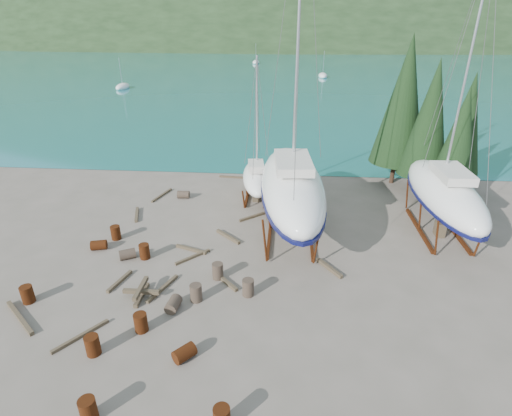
# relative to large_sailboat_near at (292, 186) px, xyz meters

# --- Properties ---
(ground) EXTENTS (600.00, 600.00, 0.00)m
(ground) POSITION_rel_large_sailboat_near_xyz_m (-2.60, -4.80, -3.20)
(ground) COLOR #60584C
(ground) RESTS_ON ground
(bay_water) EXTENTS (700.00, 700.00, 0.00)m
(bay_water) POSITION_rel_large_sailboat_near_xyz_m (-2.60, 310.20, -3.19)
(bay_water) COLOR teal
(bay_water) RESTS_ON ground
(far_hill) EXTENTS (800.00, 360.00, 110.00)m
(far_hill) POSITION_rel_large_sailboat_near_xyz_m (-2.60, 315.20, -3.20)
(far_hill) COLOR black
(far_hill) RESTS_ON ground
(far_house_left) EXTENTS (6.60, 5.60, 5.60)m
(far_house_left) POSITION_rel_large_sailboat_near_xyz_m (-62.60, 185.20, -0.27)
(far_house_left) COLOR beige
(far_house_left) RESTS_ON ground
(far_house_center) EXTENTS (6.60, 5.60, 5.60)m
(far_house_center) POSITION_rel_large_sailboat_near_xyz_m (-22.60, 185.20, -0.27)
(far_house_center) COLOR beige
(far_house_center) RESTS_ON ground
(far_house_right) EXTENTS (6.60, 5.60, 5.60)m
(far_house_right) POSITION_rel_large_sailboat_near_xyz_m (27.40, 185.20, -0.27)
(far_house_right) COLOR beige
(far_house_right) RESTS_ON ground
(cypress_near_right) EXTENTS (3.60, 3.60, 10.00)m
(cypress_near_right) POSITION_rel_large_sailboat_near_xyz_m (9.90, 7.20, 2.59)
(cypress_near_right) COLOR black
(cypress_near_right) RESTS_ON ground
(cypress_mid_right) EXTENTS (3.06, 3.06, 8.50)m
(cypress_mid_right) POSITION_rel_large_sailboat_near_xyz_m (11.40, 5.20, 1.72)
(cypress_mid_right) COLOR black
(cypress_mid_right) RESTS_ON ground
(cypress_back_left) EXTENTS (4.14, 4.14, 11.50)m
(cypress_back_left) POSITION_rel_large_sailboat_near_xyz_m (8.40, 9.20, 3.46)
(cypress_back_left) COLOR black
(cypress_back_left) RESTS_ON ground
(cypress_far_right) EXTENTS (3.24, 3.24, 9.00)m
(cypress_far_right) POSITION_rel_large_sailboat_near_xyz_m (12.90, 8.20, 2.01)
(cypress_far_right) COLOR black
(cypress_far_right) RESTS_ON ground
(moored_boat_left) EXTENTS (2.00, 5.00, 6.05)m
(moored_boat_left) POSITION_rel_large_sailboat_near_xyz_m (-32.60, 55.20, -2.81)
(moored_boat_left) COLOR white
(moored_boat_left) RESTS_ON ground
(moored_boat_mid) EXTENTS (2.00, 5.00, 6.05)m
(moored_boat_mid) POSITION_rel_large_sailboat_near_xyz_m (7.40, 75.20, -2.81)
(moored_boat_mid) COLOR white
(moored_boat_mid) RESTS_ON ground
(moored_boat_far) EXTENTS (2.00, 5.00, 6.05)m
(moored_boat_far) POSITION_rel_large_sailboat_near_xyz_m (-10.60, 105.20, -2.81)
(moored_boat_far) COLOR white
(moored_boat_far) RESTS_ON ground
(large_sailboat_near) EXTENTS (4.72, 12.89, 19.88)m
(large_sailboat_near) POSITION_rel_large_sailboat_near_xyz_m (0.00, 0.00, 0.00)
(large_sailboat_near) COLOR white
(large_sailboat_near) RESTS_ON ground
(large_sailboat_far) EXTENTS (3.30, 10.58, 16.64)m
(large_sailboat_far) POSITION_rel_large_sailboat_near_xyz_m (9.35, 0.79, -0.48)
(large_sailboat_far) COLOR white
(large_sailboat_far) RESTS_ON ground
(small_sailboat_shore) EXTENTS (2.81, 6.57, 10.19)m
(small_sailboat_shore) POSITION_rel_large_sailboat_near_xyz_m (-2.57, 5.05, -1.51)
(small_sailboat_shore) COLOR white
(small_sailboat_shore) RESTS_ON ground
(worker) EXTENTS (0.76, 0.85, 1.94)m
(worker) POSITION_rel_large_sailboat_near_xyz_m (-0.03, -0.68, -2.23)
(worker) COLOR #11264E
(worker) RESTS_ON ground
(drum_0) EXTENTS (0.58, 0.58, 0.88)m
(drum_0) POSITION_rel_large_sailboat_near_xyz_m (-12.54, -8.03, -2.76)
(drum_0) COLOR #55280E
(drum_0) RESTS_ON ground
(drum_1) EXTENTS (0.67, 0.94, 0.58)m
(drum_1) POSITION_rel_large_sailboat_near_xyz_m (-5.44, -8.02, -2.91)
(drum_1) COLOR #2D2823
(drum_1) RESTS_ON ground
(drum_2) EXTENTS (1.00, 0.79, 0.58)m
(drum_2) POSITION_rel_large_sailboat_near_xyz_m (-11.26, -3.07, -2.91)
(drum_2) COLOR #55280E
(drum_2) RESTS_ON ground
(drum_3) EXTENTS (0.58, 0.58, 0.88)m
(drum_3) POSITION_rel_large_sailboat_near_xyz_m (-6.78, -13.82, -2.76)
(drum_3) COLOR #55280E
(drum_3) RESTS_ON ground
(drum_4) EXTENTS (0.98, 0.75, 0.58)m
(drum_4) POSITION_rel_large_sailboat_near_xyz_m (-1.95, 6.11, -2.91)
(drum_4) COLOR #55280E
(drum_4) RESTS_ON ground
(drum_5) EXTENTS (0.58, 0.58, 0.88)m
(drum_5) POSITION_rel_large_sailboat_near_xyz_m (-3.78, -5.37, -2.76)
(drum_5) COLOR #2D2823
(drum_5) RESTS_ON ground
(drum_8) EXTENTS (0.58, 0.58, 0.88)m
(drum_8) POSITION_rel_large_sailboat_near_xyz_m (-10.74, -1.78, -2.76)
(drum_8) COLOR #55280E
(drum_8) RESTS_ON ground
(drum_9) EXTENTS (0.90, 0.60, 0.58)m
(drum_9) POSITION_rel_large_sailboat_near_xyz_m (-8.10, 4.69, -2.91)
(drum_9) COLOR #2D2823
(drum_9) RESTS_ON ground
(drum_10) EXTENTS (0.58, 0.58, 0.88)m
(drum_10) POSITION_rel_large_sailboat_near_xyz_m (-7.95, -10.97, -2.76)
(drum_10) COLOR #55280E
(drum_10) RESTS_ON ground
(drum_11) EXTENTS (0.98, 1.05, 0.58)m
(drum_11) POSITION_rel_large_sailboat_near_xyz_m (-0.12, 2.12, -2.91)
(drum_11) COLOR #2D2823
(drum_11) RESTS_ON ground
(drum_12) EXTENTS (1.02, 1.04, 0.58)m
(drum_12) POSITION_rel_large_sailboat_near_xyz_m (-4.19, -10.94, -2.91)
(drum_12) COLOR #55280E
(drum_12) RESTS_ON ground
(drum_13) EXTENTS (0.58, 0.58, 0.88)m
(drum_13) POSITION_rel_large_sailboat_near_xyz_m (-6.46, -9.51, -2.76)
(drum_13) COLOR #55280E
(drum_13) RESTS_ON ground
(drum_14) EXTENTS (0.58, 0.58, 0.88)m
(drum_14) POSITION_rel_large_sailboat_near_xyz_m (-8.24, -3.78, -2.76)
(drum_14) COLOR #55280E
(drum_14) RESTS_ON ground
(drum_15) EXTENTS (1.05, 0.92, 0.58)m
(drum_15) POSITION_rel_large_sailboat_near_xyz_m (-9.20, -3.91, -2.91)
(drum_15) COLOR #2D2823
(drum_15) RESTS_ON ground
(drum_16) EXTENTS (0.58, 0.58, 0.88)m
(drum_16) POSITION_rel_large_sailboat_near_xyz_m (-4.52, -7.27, -2.76)
(drum_16) COLOR #2D2823
(drum_16) RESTS_ON ground
(drum_17) EXTENTS (0.58, 0.58, 0.88)m
(drum_17) POSITION_rel_large_sailboat_near_xyz_m (-2.05, -6.66, -2.76)
(drum_17) COLOR #2D2823
(drum_17) RESTS_ON ground
(timber_0) EXTENTS (0.89, 2.57, 0.14)m
(timber_0) POSITION_rel_large_sailboat_near_xyz_m (-9.87, 4.92, -3.13)
(timber_0) COLOR brown
(timber_0) RESTS_ON ground
(timber_1) EXTENTS (1.30, 1.74, 0.19)m
(timber_1) POSITION_rel_large_sailboat_near_xyz_m (2.14, -4.12, -3.10)
(timber_1) COLOR brown
(timber_1) RESTS_ON ground
(timber_2) EXTENTS (0.81, 2.10, 0.19)m
(timber_2) POSITION_rel_large_sailboat_near_xyz_m (-10.61, 1.46, -3.11)
(timber_2) COLOR brown
(timber_2) RESTS_ON ground
(timber_3) EXTENTS (1.64, 2.16, 0.15)m
(timber_3) POSITION_rel_large_sailboat_near_xyz_m (-8.93, -10.13, -3.12)
(timber_3) COLOR brown
(timber_3) RESTS_ON ground
(timber_4) EXTENTS (1.97, 0.88, 0.17)m
(timber_4) POSITION_rel_large_sailboat_near_xyz_m (-5.81, -2.77, -3.11)
(timber_4) COLOR brown
(timber_4) RESTS_ON ground
(timber_5) EXTENTS (1.01, 2.31, 0.16)m
(timber_5) POSITION_rel_large_sailboat_near_xyz_m (-6.39, -6.60, -3.12)
(timber_5) COLOR brown
(timber_5) RESTS_ON ground
(timber_6) EXTENTS (0.22, 1.89, 0.19)m
(timber_6) POSITION_rel_large_sailboat_near_xyz_m (-2.91, 6.48, -3.10)
(timber_6) COLOR brown
(timber_6) RESTS_ON ground
(timber_7) EXTENTS (1.25, 1.32, 0.17)m
(timber_7) POSITION_rel_large_sailboat_near_xyz_m (-3.22, -5.87, -3.11)
(timber_7) COLOR brown
(timber_7) RESTS_ON ground
(timber_8) EXTENTS (1.71, 1.61, 0.19)m
(timber_8) POSITION_rel_large_sailboat_near_xyz_m (-3.85, -1.12, -3.10)
(timber_8) COLOR brown
(timber_8) RESTS_ON ground
(timber_9) EXTENTS (2.56, 0.35, 0.15)m
(timber_9) POSITION_rel_large_sailboat_near_xyz_m (-4.82, 9.20, -3.12)
(timber_9) COLOR brown
(timber_9) RESTS_ON ground
(timber_10) EXTENTS (2.02, 1.71, 0.16)m
(timber_10) POSITION_rel_large_sailboat_near_xyz_m (-2.43, 1.89, -3.12)
(timber_10) COLOR brown
(timber_10) RESTS_ON ground
(timber_11) EXTENTS (1.70, 1.73, 0.15)m
(timber_11) POSITION_rel_large_sailboat_near_xyz_m (-5.53, -3.57, -3.12)
(timber_11) COLOR brown
(timber_11) RESTS_ON ground
(timber_12) EXTENTS (0.68, 1.90, 0.17)m
(timber_12) POSITION_rel_large_sailboat_near_xyz_m (-8.78, -6.18, -3.11)
(timber_12) COLOR brown
(timber_12) RESTS_ON ground
(timber_14) EXTENTS (2.47, 2.08, 0.18)m
(timber_14) POSITION_rel_large_sailboat_near_xyz_m (-12.23, -9.25, -3.11)
(timber_14) COLOR brown
(timber_14) RESTS_ON ground
(timber_pile_fore) EXTENTS (1.80, 1.80, 0.60)m
(timber_pile_fore) POSITION_rel_large_sailboat_near_xyz_m (-7.26, -7.22, -2.90)
(timber_pile_fore) COLOR brown
(timber_pile_fore) RESTS_ON ground
(timber_pile_aft) EXTENTS (1.80, 1.80, 0.60)m
(timber_pile_aft) POSITION_rel_large_sailboat_near_xyz_m (-0.71, 1.24, -2.90)
(timber_pile_aft) COLOR brown
(timber_pile_aft) RESTS_ON ground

